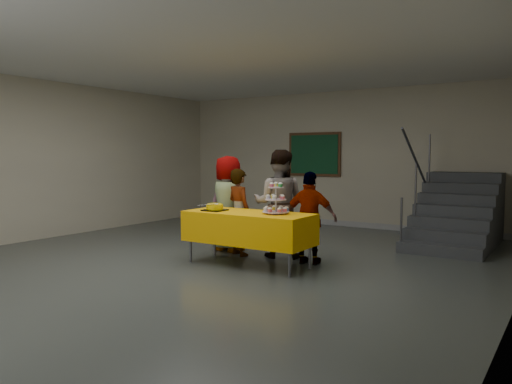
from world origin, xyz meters
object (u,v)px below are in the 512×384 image
schoolchild_b (239,212)px  schoolchild_d (310,218)px  schoolchild_a (228,203)px  bake_table (248,227)px  cupcake_stand (276,202)px  bear_cake (215,207)px  schoolchild_c (279,204)px  staircase (458,216)px  noticeboard (314,154)px

schoolchild_b → schoolchild_d: (1.24, 0.02, -0.01)m
schoolchild_a → schoolchild_d: schoolchild_a is taller
bake_table → schoolchild_d: schoolchild_d is taller
cupcake_stand → bear_cake: bearing=-170.6°
schoolchild_c → schoolchild_d: (0.64, -0.19, -0.16)m
schoolchild_b → bear_cake: bearing=112.9°
staircase → bear_cake: bearing=-126.1°
staircase → bake_table: bearing=-121.0°
bear_cake → schoolchild_a: bearing=113.8°
bear_cake → schoolchild_c: bearing=54.8°
schoolchild_a → schoolchild_d: size_ratio=1.16×
schoolchild_a → schoolchild_b: schoolchild_a is taller
schoolchild_a → schoolchild_d: 1.62m
schoolchild_d → bear_cake: bearing=19.2°
bear_cake → schoolchild_d: bearing=27.9°
schoolchild_a → cupcake_stand: bearing=160.6°
schoolchild_b → schoolchild_d: 1.24m
schoolchild_b → staircase: staircase is taller
bake_table → schoolchild_b: size_ratio=1.37×
noticeboard → staircase: bearing=-14.2°
schoolchild_b → schoolchild_d: schoolchild_b is taller
schoolchild_b → noticeboard: noticeboard is taller
bake_table → staircase: size_ratio=0.78×
bake_table → bear_cake: (-0.53, -0.10, 0.27)m
schoolchild_a → noticeboard: 3.78m
cupcake_stand → schoolchild_d: 0.63m
bake_table → bear_cake: bearing=-169.7°
schoolchild_a → schoolchild_b: size_ratio=1.15×
schoolchild_c → bake_table: bearing=64.8°
cupcake_stand → schoolchild_c: 0.78m
bake_table → schoolchild_d: 0.91m
bake_table → schoolchild_d: size_ratio=1.39×
bear_cake → noticeboard: 4.62m
cupcake_stand → schoolchild_c: schoolchild_c is taller
cupcake_stand → schoolchild_d: size_ratio=0.33×
bake_table → staircase: staircase is taller
schoolchild_a → schoolchild_c: bearing=-171.5°
cupcake_stand → noticeboard: (-1.58, 4.36, 0.67)m
bake_table → staircase: 4.18m
bear_cake → schoolchild_d: (1.24, 0.66, -0.15)m
bake_table → schoolchild_a: bearing=140.8°
schoolchild_a → bear_cake: bearing=121.3°
bake_table → schoolchild_d: bearing=38.4°
schoolchild_a → staircase: 4.19m
schoolchild_c → noticeboard: bearing=-91.9°
noticeboard → bear_cake: bearing=-82.2°
schoolchild_b → cupcake_stand: bearing=176.3°
cupcake_stand → schoolchild_b: 1.10m
bear_cake → staircase: size_ratio=0.15×
schoolchild_c → schoolchild_d: 0.69m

